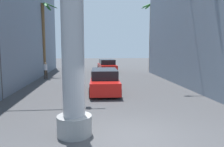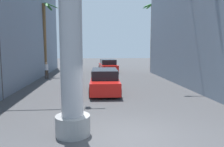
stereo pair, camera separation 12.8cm
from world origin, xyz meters
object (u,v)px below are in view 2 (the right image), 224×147
Objects in this scene: palm_tree_far_left at (45,33)px; traffic_light_mast at (27,21)px; pedestrian_far_left at (47,69)px; car_lead at (105,81)px; palm_tree_far_right at (152,29)px; car_far at (108,66)px; street_lamp at (193,32)px.

traffic_light_mast is at bearing -82.72° from palm_tree_far_left.
traffic_light_mast reaches higher than pedestrian_far_left.
traffic_light_mast is 6.19m from car_lead.
palm_tree_far_right is at bearing 62.54° from car_lead.
traffic_light_mast is at bearing -84.72° from pedestrian_far_left.
car_lead is 3.17× the size of pedestrian_far_left.
palm_tree_far_right is 5.29× the size of pedestrian_far_left.
palm_tree_far_right is (6.82, 13.12, 4.64)m from car_lead.
car_lead is (4.53, 1.83, -3.80)m from traffic_light_mast.
traffic_light_mast reaches higher than car_lead.
palm_tree_far_right is 1.10× the size of palm_tree_far_left.
car_far is at bearing 68.36° from traffic_light_mast.
street_lamp is at bearing -91.61° from palm_tree_far_right.
street_lamp is 1.39× the size of car_far.
palm_tree_far_left is (-12.45, 9.02, 0.46)m from street_lamp.
car_far is 7.45m from palm_tree_far_right.
car_lead is (-6.47, -0.55, -3.43)m from street_lamp.
palm_tree_far_right is 14.43m from pedestrian_far_left.
traffic_light_mast is 1.32× the size of car_far.
palm_tree_far_left is at bearing -164.53° from palm_tree_far_right.
palm_tree_far_right reaches higher than car_far.
car_lead is 15.50m from palm_tree_far_right.
pedestrian_far_left is (-5.32, 6.68, 0.22)m from car_lead.
car_lead is 0.66× the size of palm_tree_far_left.
street_lamp is 15.39m from palm_tree_far_left.
street_lamp is 0.79× the size of palm_tree_far_right.
palm_tree_far_left reaches higher than pedestrian_far_left.
traffic_light_mast is 3.95× the size of pedestrian_far_left.
car_lead is 0.60× the size of palm_tree_far_right.
car_lead is at bearing -94.91° from car_far.
palm_tree_far_right is at bearing 27.96° from pedestrian_far_left.
car_lead is at bearing -175.11° from street_lamp.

